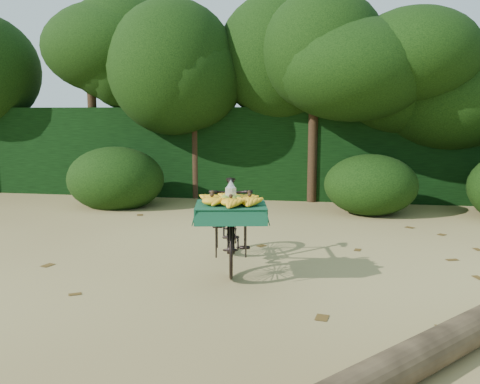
# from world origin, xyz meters

# --- Properties ---
(ground) EXTENTS (80.00, 80.00, 0.00)m
(ground) POSITION_xyz_m (0.00, 0.00, 0.00)
(ground) COLOR tan
(ground) RESTS_ON ground
(vendor_bicycle) EXTENTS (0.87, 1.75, 0.96)m
(vendor_bicycle) POSITION_xyz_m (-0.26, 1.05, 0.49)
(vendor_bicycle) COLOR black
(vendor_bicycle) RESTS_ON ground
(fallen_log) EXTENTS (2.52, 2.78, 0.25)m
(fallen_log) POSITION_xyz_m (1.24, -1.24, 0.13)
(fallen_log) COLOR brown
(fallen_log) RESTS_ON ground
(hedge_backdrop) EXTENTS (26.00, 1.80, 1.80)m
(hedge_backdrop) POSITION_xyz_m (0.00, 6.30, 0.90)
(hedge_backdrop) COLOR black
(hedge_backdrop) RESTS_ON ground
(tree_row) EXTENTS (14.50, 2.00, 4.00)m
(tree_row) POSITION_xyz_m (-0.65, 5.50, 2.00)
(tree_row) COLOR black
(tree_row) RESTS_ON ground
(bush_clumps) EXTENTS (8.80, 1.70, 0.90)m
(bush_clumps) POSITION_xyz_m (0.50, 4.30, 0.45)
(bush_clumps) COLOR black
(bush_clumps) RESTS_ON ground
(leaf_litter) EXTENTS (7.00, 7.30, 0.01)m
(leaf_litter) POSITION_xyz_m (0.00, 0.65, 0.01)
(leaf_litter) COLOR #543B16
(leaf_litter) RESTS_ON ground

